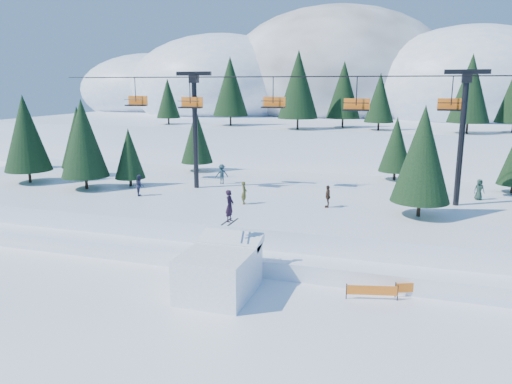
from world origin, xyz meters
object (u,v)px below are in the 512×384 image
(jump_kicker, at_px, (220,270))
(banner_far, at_px, (420,287))
(chairlift, at_px, (317,114))
(banner_near, at_px, (372,291))

(jump_kicker, distance_m, banner_far, 11.31)
(chairlift, xyz_separation_m, banner_near, (6.06, -14.15, -8.78))
(jump_kicker, xyz_separation_m, banner_far, (10.87, 3.02, -0.85))
(chairlift, distance_m, banner_near, 17.72)
(chairlift, relative_size, banner_far, 17.45)
(banner_far, bearing_deg, chairlift, 123.64)
(chairlift, distance_m, banner_far, 17.80)
(jump_kicker, height_order, banner_far, jump_kicker)
(banner_near, relative_size, banner_far, 1.06)
(banner_near, height_order, banner_far, same)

